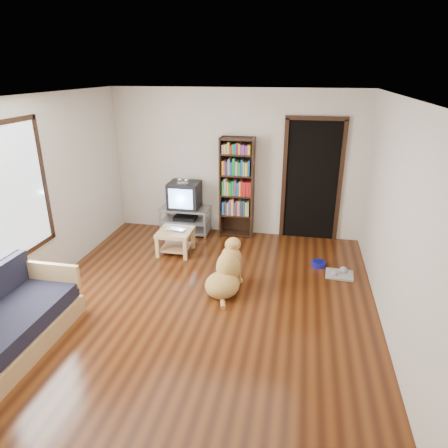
% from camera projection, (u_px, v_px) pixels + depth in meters
% --- Properties ---
extents(ground, '(5.00, 5.00, 0.00)m').
position_uv_depth(ground, '(203.00, 301.00, 5.32)').
color(ground, '#55280E').
rests_on(ground, ground).
extents(ceiling, '(5.00, 5.00, 0.00)m').
position_uv_depth(ceiling, '(199.00, 97.00, 4.37)').
color(ceiling, white).
rests_on(ceiling, ground).
extents(wall_back, '(4.50, 0.00, 4.50)m').
position_uv_depth(wall_back, '(236.00, 164.00, 7.13)').
color(wall_back, beige).
rests_on(wall_back, ground).
extents(wall_front, '(4.50, 0.00, 4.50)m').
position_uv_depth(wall_front, '(105.00, 334.00, 2.56)').
color(wall_front, beige).
rests_on(wall_front, ground).
extents(wall_left, '(0.00, 5.00, 5.00)m').
position_uv_depth(wall_left, '(36.00, 198.00, 5.25)').
color(wall_left, beige).
rests_on(wall_left, ground).
extents(wall_right, '(0.00, 5.00, 5.00)m').
position_uv_depth(wall_right, '(397.00, 222.00, 4.44)').
color(wall_right, beige).
rests_on(wall_right, ground).
extents(laptop, '(0.35, 0.25, 0.03)m').
position_uv_depth(laptop, '(175.00, 230.00, 6.54)').
color(laptop, '#B7B6BB').
rests_on(laptop, coffee_table).
extents(dog_bowl, '(0.22, 0.22, 0.08)m').
position_uv_depth(dog_bowl, '(319.00, 264.00, 6.24)').
color(dog_bowl, navy).
rests_on(dog_bowl, ground).
extents(grey_rag, '(0.42, 0.35, 0.03)m').
position_uv_depth(grey_rag, '(339.00, 275.00, 5.97)').
color(grey_rag, '#A3A3A3').
rests_on(grey_rag, ground).
extents(window, '(0.03, 1.46, 1.70)m').
position_uv_depth(window, '(8.00, 194.00, 4.72)').
color(window, white).
rests_on(window, wall_left).
extents(doorway, '(1.03, 0.05, 2.19)m').
position_uv_depth(doorway, '(312.00, 178.00, 6.93)').
color(doorway, black).
rests_on(doorway, wall_back).
extents(tv_stand, '(0.90, 0.45, 0.50)m').
position_uv_depth(tv_stand, '(185.00, 219.00, 7.44)').
color(tv_stand, '#99999E').
rests_on(tv_stand, ground).
extents(crt_tv, '(0.55, 0.52, 0.58)m').
position_uv_depth(crt_tv, '(185.00, 194.00, 7.29)').
color(crt_tv, black).
rests_on(crt_tv, tv_stand).
extents(bookshelf, '(0.60, 0.30, 1.80)m').
position_uv_depth(bookshelf, '(237.00, 183.00, 7.09)').
color(bookshelf, black).
rests_on(bookshelf, ground).
extents(sofa, '(0.80, 1.80, 0.80)m').
position_uv_depth(sofa, '(3.00, 330.00, 4.30)').
color(sofa, tan).
rests_on(sofa, ground).
extents(coffee_table, '(0.55, 0.55, 0.40)m').
position_uv_depth(coffee_table, '(175.00, 237.00, 6.62)').
color(coffee_table, tan).
rests_on(coffee_table, ground).
extents(dog, '(0.59, 0.91, 0.75)m').
position_uv_depth(dog, '(227.00, 273.00, 5.49)').
color(dog, '#B98647').
rests_on(dog, ground).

